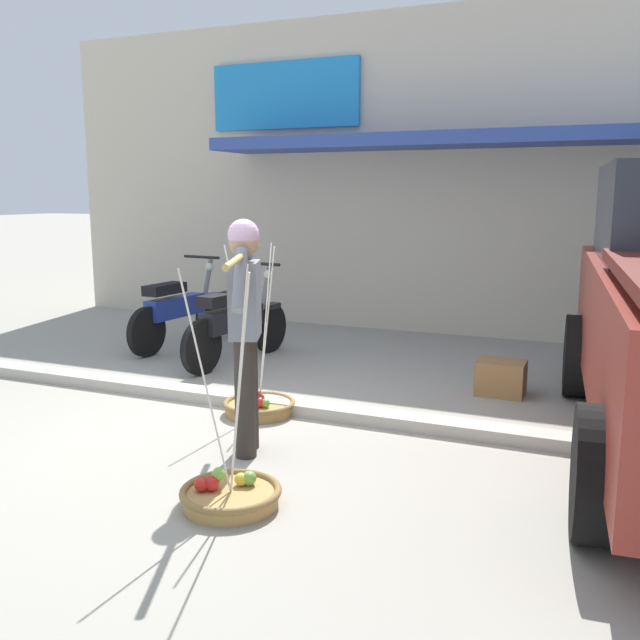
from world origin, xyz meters
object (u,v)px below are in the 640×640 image
(fruit_vendor, at_px, (245,321))
(motorcycle_nearest_shop, at_px, (179,311))
(motorcycle_second_in_row, at_px, (236,323))
(wooden_crate, at_px, (501,378))
(fruit_basket_left_side, at_px, (230,493))
(fruit_basket_right_side, at_px, (259,405))

(fruit_vendor, height_order, motorcycle_nearest_shop, fruit_vendor)
(fruit_vendor, bearing_deg, motorcycle_nearest_shop, 131.71)
(motorcycle_second_in_row, xyz_separation_m, wooden_crate, (2.90, -0.09, -0.29))
(fruit_basket_left_side, height_order, fruit_basket_right_side, same)
(motorcycle_second_in_row, bearing_deg, wooden_crate, -1.72)
(fruit_vendor, relative_size, wooden_crate, 3.85)
(motorcycle_nearest_shop, bearing_deg, wooden_crate, -7.80)
(fruit_vendor, relative_size, motorcycle_nearest_shop, 0.93)
(fruit_basket_left_side, height_order, wooden_crate, fruit_basket_left_side)
(fruit_basket_right_side, relative_size, wooden_crate, 3.30)
(fruit_basket_right_side, xyz_separation_m, motorcycle_nearest_shop, (-2.15, 1.97, 0.38))
(fruit_vendor, height_order, fruit_basket_left_side, fruit_vendor)
(wooden_crate, bearing_deg, fruit_basket_left_side, -110.23)
(motorcycle_nearest_shop, relative_size, wooden_crate, 4.14)
(motorcycle_second_in_row, bearing_deg, fruit_vendor, -58.50)
(fruit_basket_right_side, relative_size, motorcycle_nearest_shop, 0.80)
(fruit_basket_left_side, height_order, motorcycle_second_in_row, fruit_basket_left_side)
(fruit_basket_right_side, height_order, motorcycle_nearest_shop, fruit_basket_right_side)
(fruit_basket_left_side, distance_m, motorcycle_nearest_shop, 4.60)
(wooden_crate, bearing_deg, fruit_basket_right_side, -141.76)
(motorcycle_nearest_shop, bearing_deg, fruit_vendor, -48.29)
(motorcycle_nearest_shop, bearing_deg, fruit_basket_left_side, -52.03)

